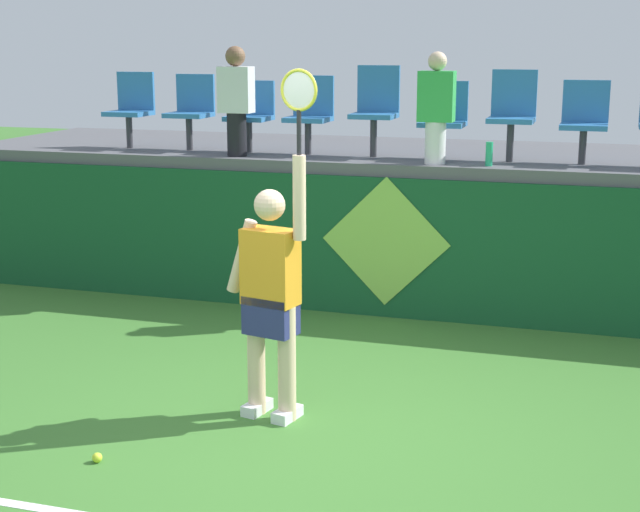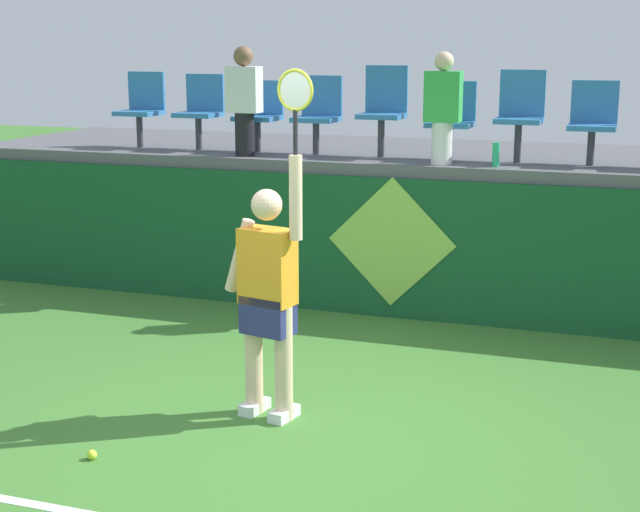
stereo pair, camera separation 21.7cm
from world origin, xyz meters
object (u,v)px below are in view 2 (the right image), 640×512
object	(u,v)px
tennis_player	(268,291)
tennis_ball	(92,455)
stadium_chair_5	(452,117)
stadium_chair_6	(520,111)
stadium_chair_2	(260,112)
stadium_chair_7	(593,119)
stadium_chair_0	(142,106)
stadium_chair_4	(384,106)
stadium_chair_1	(201,108)
spectator_1	(244,99)
water_bottle	(496,155)
stadium_chair_3	(318,111)
spectator_0	(443,107)

from	to	relation	value
tennis_player	tennis_ball	size ratio (longest dim) A/B	37.66
stadium_chair_5	stadium_chair_6	distance (m)	0.68
stadium_chair_2	stadium_chair_7	distance (m)	3.42
tennis_ball	stadium_chair_0	world-z (taller)	stadium_chair_0
tennis_ball	stadium_chair_5	bearing A→B (deg)	72.37
stadium_chair_4	stadium_chair_2	bearing A→B (deg)	-179.53
tennis_player	stadium_chair_0	distance (m)	4.58
stadium_chair_1	spectator_1	xyz separation A→B (m)	(0.69, -0.42, 0.13)
water_bottle	stadium_chair_5	xyz separation A→B (m)	(-0.52, 0.45, 0.31)
stadium_chair_1	stadium_chair_7	bearing A→B (deg)	0.01
stadium_chair_2	spectator_1	size ratio (longest dim) A/B	0.67
stadium_chair_4	stadium_chair_6	world-z (taller)	stadium_chair_4
stadium_chair_0	stadium_chair_4	bearing A→B (deg)	0.10
stadium_chair_3	spectator_1	distance (m)	0.79
tennis_player	water_bottle	world-z (taller)	tennis_player
water_bottle	spectator_0	world-z (taller)	spectator_0
stadium_chair_2	stadium_chair_6	world-z (taller)	stadium_chair_6
stadium_chair_3	stadium_chair_5	distance (m)	1.40
water_bottle	stadium_chair_1	bearing A→B (deg)	172.21
stadium_chair_3	spectator_1	size ratio (longest dim) A/B	0.73
tennis_ball	stadium_chair_4	size ratio (longest dim) A/B	0.07
water_bottle	tennis_player	bearing A→B (deg)	-110.72
tennis_ball	stadium_chair_1	distance (m)	5.05
stadium_chair_2	spectator_1	distance (m)	0.44
tennis_ball	spectator_0	xyz separation A→B (m)	(1.42, 4.04, 2.02)
tennis_ball	stadium_chair_1	size ratio (longest dim) A/B	0.08
tennis_ball	stadium_chair_5	world-z (taller)	stadium_chair_5
stadium_chair_2	water_bottle	bearing A→B (deg)	-9.75
tennis_ball	spectator_1	distance (m)	4.60
tennis_ball	stadium_chair_3	bearing A→B (deg)	89.76
stadium_chair_1	spectator_1	distance (m)	0.82
tennis_player	spectator_0	bearing A→B (deg)	78.55
stadium_chair_0	water_bottle	bearing A→B (deg)	-6.42
tennis_player	stadium_chair_2	bearing A→B (deg)	113.20
water_bottle	stadium_chair_5	size ratio (longest dim) A/B	0.30
stadium_chair_6	water_bottle	bearing A→B (deg)	-108.58
stadium_chair_5	spectator_1	xyz separation A→B (m)	(-2.06, -0.42, 0.16)
stadium_chair_5	spectator_0	world-z (taller)	spectator_0
stadium_chair_1	stadium_chair_5	world-z (taller)	stadium_chair_1
stadium_chair_6	spectator_0	size ratio (longest dim) A/B	0.83
stadium_chair_2	stadium_chair_3	size ratio (longest dim) A/B	0.93
stadium_chair_3	stadium_chair_5	bearing A→B (deg)	-0.10
stadium_chair_2	stadium_chair_3	bearing A→B (deg)	0.55
stadium_chair_6	stadium_chair_7	xyz separation A→B (m)	(0.69, -0.00, -0.06)
stadium_chair_3	stadium_chair_6	distance (m)	2.08
stadium_chair_6	spectator_0	bearing A→B (deg)	-146.48
stadium_chair_0	spectator_1	world-z (taller)	spectator_1
stadium_chair_6	spectator_1	distance (m)	2.77
tennis_player	spectator_0	world-z (taller)	spectator_0
stadium_chair_6	stadium_chair_4	bearing A→B (deg)	179.93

